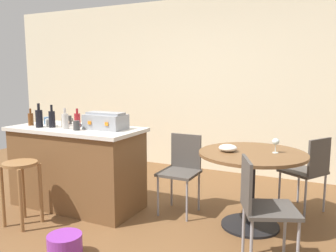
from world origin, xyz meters
name	(u,v)px	position (x,y,z in m)	size (l,w,h in m)	color
ground_plane	(123,236)	(0.00, 0.00, 0.00)	(8.80, 8.80, 0.00)	brown
back_wall	(215,85)	(0.00, 2.65, 1.35)	(8.00, 0.10, 2.70)	beige
kitchen_island	(77,167)	(-0.91, 0.43, 0.47)	(1.54, 0.72, 0.93)	brown
wooden_stool	(21,179)	(-1.07, -0.22, 0.48)	(0.34, 0.34, 0.65)	olive
dining_table	(252,170)	(1.03, 0.74, 0.59)	(1.05, 1.05, 0.77)	black
folding_chair_near	(309,169)	(1.51, 1.39, 0.50)	(0.55, 0.55, 0.85)	#47423D
folding_chair_far	(182,167)	(0.24, 0.82, 0.51)	(0.40, 0.40, 0.86)	#47423D
folding_chair_left	(261,204)	(1.27, 0.02, 0.53)	(0.53, 0.53, 0.88)	#47423D
toolbox	(106,121)	(-0.53, 0.49, 1.01)	(0.44, 0.28, 0.19)	gray
bottle_0	(31,119)	(-1.49, 0.34, 1.00)	(0.06, 0.06, 0.20)	#603314
bottle_1	(65,121)	(-0.94, 0.30, 1.02)	(0.07, 0.07, 0.23)	#B7B2AD
bottle_2	(77,119)	(-0.95, 0.52, 1.01)	(0.07, 0.07, 0.21)	maroon
bottle_3	(39,118)	(-1.28, 0.26, 1.03)	(0.08, 0.08, 0.27)	black
bottle_4	(52,119)	(-1.15, 0.32, 1.03)	(0.07, 0.07, 0.26)	black
cup_0	(68,120)	(-1.17, 0.60, 0.98)	(0.12, 0.09, 0.10)	#383838
cup_1	(48,121)	(-1.39, 0.49, 0.97)	(0.12, 0.08, 0.09)	#4C7099
cup_2	(49,122)	(-1.26, 0.39, 0.97)	(0.12, 0.09, 0.08)	white
cup_3	(77,125)	(-0.76, 0.28, 0.98)	(0.11, 0.07, 0.10)	#383838
cup_4	(65,122)	(-1.09, 0.46, 0.97)	(0.11, 0.07, 0.09)	tan
wine_glass	(276,142)	(1.23, 0.82, 0.87)	(0.07, 0.07, 0.14)	silver
serving_bowl	(228,148)	(0.80, 0.68, 0.80)	(0.18, 0.18, 0.07)	white
plastic_bucket	(65,246)	(-0.22, -0.54, 0.10)	(0.29, 0.29, 0.20)	purple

